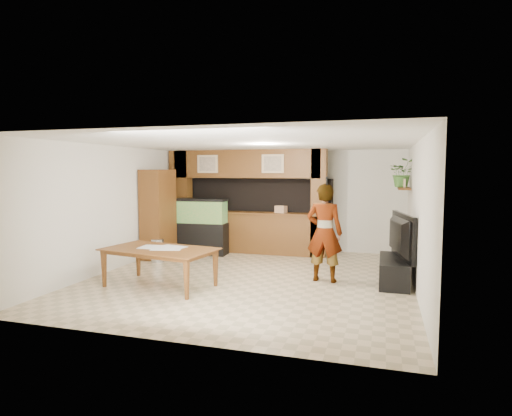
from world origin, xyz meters
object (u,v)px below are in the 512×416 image
(person, at_px, (324,233))
(dining_table, at_px, (159,268))
(pantry_cabinet, at_px, (158,214))
(aquarium, at_px, (202,227))
(television, at_px, (395,236))

(person, xyz_separation_m, dining_table, (-2.78, -1.27, -0.58))
(pantry_cabinet, distance_m, aquarium, 1.14)
(dining_table, bearing_deg, television, 29.00)
(aquarium, xyz_separation_m, person, (3.28, -1.78, 0.24))
(television, bearing_deg, person, 87.83)
(pantry_cabinet, xyz_separation_m, aquarium, (0.81, 0.72, -0.37))
(pantry_cabinet, height_order, television, pantry_cabinet)
(aquarium, height_order, television, aquarium)
(pantry_cabinet, bearing_deg, person, -14.52)
(television, xyz_separation_m, person, (-1.26, -0.22, 0.04))
(person, bearing_deg, pantry_cabinet, -10.52)
(aquarium, relative_size, dining_table, 0.71)
(person, height_order, dining_table, person)
(pantry_cabinet, bearing_deg, dining_table, -60.67)
(television, bearing_deg, aquarium, 59.11)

